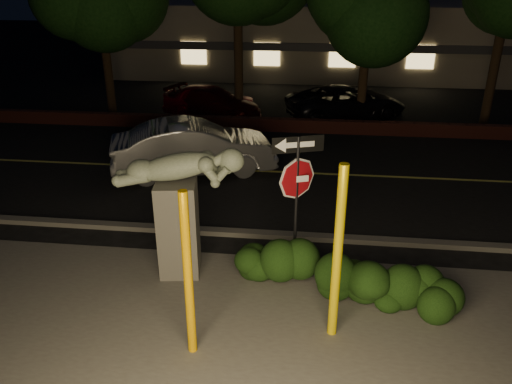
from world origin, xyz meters
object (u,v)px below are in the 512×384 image
Objects in this scene: signpost at (297,179)px; sculpture at (179,199)px; yellow_pole_right at (337,255)px; parked_car_red at (209,99)px; yellow_pole_left at (188,277)px; parked_car_dark at (346,102)px; silver_sedan at (194,148)px; parked_car_darkred at (214,103)px.

signpost is 2.31m from sculpture.
yellow_pole_right is 14.60m from parked_car_red.
yellow_pole_left is 2.41m from sculpture.
yellow_pole_left is at bearing 145.78° from parked_car_dark.
parked_car_red is 0.78× the size of parked_car_dark.
parked_car_red is at bearing 68.64° from parked_car_dark.
yellow_pole_left is 14.84m from parked_car_dark.
signpost is 12.18m from parked_car_dark.
parked_car_red is (-4.92, 13.72, -0.89)m from yellow_pole_right.
silver_sedan is at bearing 102.87° from yellow_pole_left.
parked_car_darkred is at bearing -13.71° from silver_sedan.
parked_car_darkred is at bearing 99.68° from yellow_pole_left.
yellow_pole_right is (2.25, 0.69, 0.12)m from yellow_pole_left.
sculpture is 11.98m from parked_car_darkred.
parked_car_red is at bearing 60.18° from parked_car_darkred.
silver_sedan reaches higher than parked_car_red.
parked_car_red is (-4.19, 11.91, -1.41)m from signpost.
silver_sedan is at bearing 119.79° from yellow_pole_right.
yellow_pole_left reaches higher than parked_car_red.
yellow_pole_right reaches higher than sculpture.
silver_sedan is 6.77m from parked_car_red.
parked_car_dark is at bearing -54.99° from silver_sedan.
parked_car_red is (-0.91, 6.71, -0.14)m from silver_sedan.
silver_sedan is 8.35m from parked_car_dark.
yellow_pole_right is at bearing -140.50° from parked_car_darkred.
signpost is at bearing 58.75° from yellow_pole_left.
yellow_pole_right is 1.16× the size of sculpture.
silver_sedan is 1.26× the size of parked_car_red.
silver_sedan is (-1.76, 7.70, -0.62)m from yellow_pole_left.
sculpture is 0.64× the size of parked_car_darkred.
sculpture is 0.54× the size of parked_car_dark.
signpost is at bearing 150.35° from parked_car_dark.
yellow_pole_left is 0.98× the size of signpost.
yellow_pole_left is at bearing -140.49° from signpost.
signpost is (1.52, 2.50, 0.65)m from yellow_pole_left.
yellow_pole_right reaches higher than silver_sedan.
parked_car_darkred is at bearing 89.53° from sculpture.
yellow_pole_right is 13.86m from parked_car_dark.
parked_car_dark is at bearing -89.19° from parked_car_red.
silver_sedan is at bearing 103.01° from signpost.
parked_car_dark is (5.76, 0.08, 0.03)m from parked_car_red.
signpost is at bearing -2.88° from sculpture.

